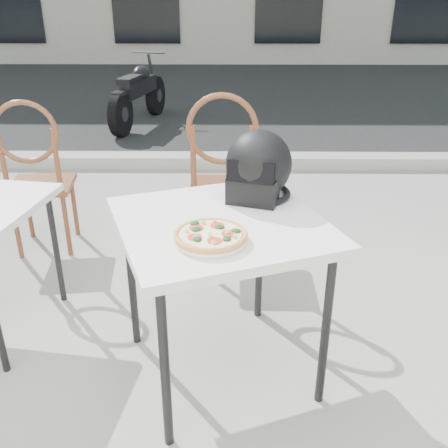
{
  "coord_description": "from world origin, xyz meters",
  "views": [
    {
      "loc": [
        0.3,
        -1.92,
        1.63
      ],
      "look_at": [
        0.28,
        -0.2,
        0.83
      ],
      "focal_mm": 40.0,
      "sensor_mm": 36.0,
      "label": 1
    }
  ],
  "objects_px": {
    "cafe_chair_side": "(36,170)",
    "pizza": "(211,235)",
    "cafe_table_main": "(220,235)",
    "cafe_chair_main": "(223,172)",
    "plate": "(211,240)",
    "motorcycle": "(139,95)",
    "helmet": "(258,168)"
  },
  "relations": [
    {
      "from": "cafe_chair_side",
      "to": "pizza",
      "type": "bearing_deg",
      "value": 123.48
    },
    {
      "from": "cafe_table_main",
      "to": "pizza",
      "type": "distance_m",
      "value": 0.22
    },
    {
      "from": "cafe_chair_main",
      "to": "plate",
      "type": "bearing_deg",
      "value": 89.88
    },
    {
      "from": "cafe_chair_main",
      "to": "motorcycle",
      "type": "relative_size",
      "value": 0.63
    },
    {
      "from": "pizza",
      "to": "helmet",
      "type": "height_order",
      "value": "helmet"
    },
    {
      "from": "plate",
      "to": "cafe_chair_main",
      "type": "bearing_deg",
      "value": 88.6
    },
    {
      "from": "plate",
      "to": "motorcycle",
      "type": "bearing_deg",
      "value": 102.68
    },
    {
      "from": "cafe_chair_side",
      "to": "motorcycle",
      "type": "xyz_separation_m",
      "value": [
        0.05,
        3.66,
        -0.19
      ]
    },
    {
      "from": "cafe_chair_side",
      "to": "helmet",
      "type": "bearing_deg",
      "value": 139.07
    },
    {
      "from": "cafe_chair_main",
      "to": "cafe_chair_side",
      "type": "xyz_separation_m",
      "value": [
        -1.21,
        0.13,
        -0.04
      ]
    },
    {
      "from": "cafe_table_main",
      "to": "plate",
      "type": "xyz_separation_m",
      "value": [
        -0.03,
        -0.2,
        0.08
      ]
    },
    {
      "from": "pizza",
      "to": "motorcycle",
      "type": "bearing_deg",
      "value": 102.68
    },
    {
      "from": "cafe_chair_side",
      "to": "motorcycle",
      "type": "height_order",
      "value": "cafe_chair_side"
    },
    {
      "from": "helmet",
      "to": "motorcycle",
      "type": "relative_size",
      "value": 0.22
    },
    {
      "from": "cafe_table_main",
      "to": "motorcycle",
      "type": "distance_m",
      "value": 4.99
    },
    {
      "from": "plate",
      "to": "pizza",
      "type": "relative_size",
      "value": 1.01
    },
    {
      "from": "cafe_chair_main",
      "to": "helmet",
      "type": "bearing_deg",
      "value": 103.19
    },
    {
      "from": "helmet",
      "to": "motorcycle",
      "type": "bearing_deg",
      "value": 124.21
    },
    {
      "from": "plate",
      "to": "helmet",
      "type": "distance_m",
      "value": 0.51
    },
    {
      "from": "cafe_table_main",
      "to": "cafe_chair_main",
      "type": "bearing_deg",
      "value": 90.14
    },
    {
      "from": "cafe_table_main",
      "to": "plate",
      "type": "distance_m",
      "value": 0.21
    },
    {
      "from": "plate",
      "to": "helmet",
      "type": "relative_size",
      "value": 0.9
    },
    {
      "from": "helmet",
      "to": "cafe_table_main",
      "type": "bearing_deg",
      "value": -104.43
    },
    {
      "from": "cafe_table_main",
      "to": "pizza",
      "type": "relative_size",
      "value": 3.04
    },
    {
      "from": "plate",
      "to": "motorcycle",
      "type": "distance_m",
      "value": 5.18
    },
    {
      "from": "cafe_table_main",
      "to": "cafe_chair_side",
      "type": "xyz_separation_m",
      "value": [
        -1.22,
        1.19,
        -0.12
      ]
    },
    {
      "from": "cafe_table_main",
      "to": "plate",
      "type": "height_order",
      "value": "plate"
    },
    {
      "from": "cafe_table_main",
      "to": "motorcycle",
      "type": "relative_size",
      "value": 0.59
    },
    {
      "from": "plate",
      "to": "cafe_chair_side",
      "type": "xyz_separation_m",
      "value": [
        -1.18,
        1.38,
        -0.2
      ]
    },
    {
      "from": "plate",
      "to": "cafe_chair_main",
      "type": "height_order",
      "value": "cafe_chair_main"
    },
    {
      "from": "cafe_table_main",
      "to": "cafe_chair_main",
      "type": "height_order",
      "value": "cafe_chair_main"
    },
    {
      "from": "pizza",
      "to": "cafe_chair_side",
      "type": "bearing_deg",
      "value": 130.54
    }
  ]
}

